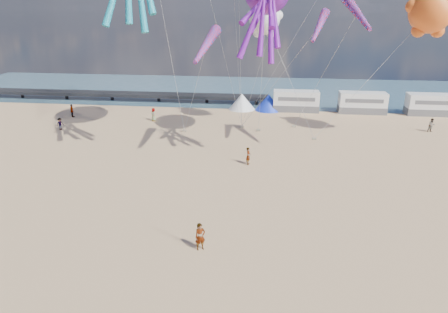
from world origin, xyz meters
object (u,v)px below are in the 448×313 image
(beachgoer_5, at_px, (248,156))
(windsock_mid, at_px, (357,13))
(beachgoer_3, at_px, (72,111))
(beachgoer_0, at_px, (153,115))
(sandbag_d, at_px, (294,126))
(sandbag_b, at_px, (258,130))
(tent_blue, at_px, (269,102))
(kite_teddy_orange, at_px, (431,11))
(motorhome_2, at_px, (431,105))
(beachgoer_7, at_px, (432,125))
(kite_panda, at_px, (265,19))
(sandbag_e, at_px, (242,127))
(windsock_left, at_px, (206,45))
(tent_white, at_px, (242,102))
(windsock_right, at_px, (319,26))
(motorhome_1, at_px, (362,103))
(sandbag_c, at_px, (314,139))
(standing_person, at_px, (200,237))
(motorhome_0, at_px, (296,101))
(beachgoer_2, at_px, (60,124))
(sandbag_a, at_px, (185,131))

(beachgoer_5, xyz_separation_m, windsock_mid, (9.44, 3.43, 13.07))
(beachgoer_3, bearing_deg, beachgoer_0, -137.72)
(sandbag_d, bearing_deg, sandbag_b, -152.82)
(tent_blue, height_order, kite_teddy_orange, kite_teddy_orange)
(motorhome_2, bearing_deg, beachgoer_7, -107.95)
(kite_panda, distance_m, kite_teddy_orange, 17.45)
(sandbag_e, bearing_deg, windsock_left, -103.13)
(beachgoer_0, bearing_deg, sandbag_b, 51.72)
(kite_panda, bearing_deg, windsock_left, -112.40)
(beachgoer_0, xyz_separation_m, kite_panda, (14.57, -1.31, 12.31))
(tent_white, xyz_separation_m, windsock_right, (8.71, -18.00, 11.54))
(motorhome_1, xyz_separation_m, beachgoer_0, (-28.82, -8.01, -0.62))
(windsock_mid, xyz_separation_m, windsock_right, (-3.20, 1.08, -1.19))
(sandbag_c, bearing_deg, tent_blue, 111.89)
(sandbag_b, distance_m, sandbag_d, 5.03)
(windsock_left, bearing_deg, windsock_right, 23.67)
(standing_person, xyz_separation_m, beachgoer_7, (23.70, 28.65, -0.05))
(beachgoer_3, relative_size, sandbag_b, 3.65)
(tent_blue, height_order, windsock_mid, windsock_mid)
(sandbag_e, relative_size, kite_panda, 0.08)
(sandbag_d, height_order, windsock_right, windsock_right)
(motorhome_0, distance_m, beachgoer_2, 32.68)
(beachgoer_0, height_order, windsock_mid, windsock_mid)
(sandbag_e, relative_size, kite_teddy_orange, 0.07)
(standing_person, height_order, beachgoer_3, beachgoer_3)
(motorhome_2, bearing_deg, beachgoer_5, -137.47)
(tent_blue, xyz_separation_m, kite_panda, (-0.75, -9.32, 11.99))
(kite_teddy_orange, bearing_deg, motorhome_0, 150.94)
(tent_blue, bearing_deg, motorhome_1, 0.00)
(beachgoer_7, distance_m, kite_panda, 24.23)
(windsock_left, bearing_deg, beachgoer_7, 33.06)
(sandbag_a, distance_m, windsock_right, 20.14)
(standing_person, bearing_deg, beachgoer_3, 99.68)
(kite_panda, bearing_deg, kite_teddy_orange, -13.93)
(tent_blue, distance_m, sandbag_d, 9.50)
(beachgoer_3, height_order, kite_panda, kite_panda)
(beachgoer_3, bearing_deg, motorhome_1, -124.81)
(beachgoer_3, distance_m, sandbag_b, 26.41)
(tent_white, xyz_separation_m, standing_person, (0.41, -37.57, -0.29))
(motorhome_1, height_order, kite_panda, kite_panda)
(sandbag_a, height_order, sandbag_e, same)
(motorhome_2, distance_m, beachgoer_7, 9.40)
(beachgoer_7, xyz_separation_m, windsock_mid, (-12.21, -10.16, 13.07))
(motorhome_1, height_order, sandbag_d, motorhome_1)
(motorhome_0, height_order, standing_person, motorhome_0)
(sandbag_a, height_order, kite_panda, kite_panda)
(motorhome_2, xyz_separation_m, windsock_right, (-18.29, -18.00, 11.24))
(sandbag_b, distance_m, kite_teddy_orange, 22.24)
(standing_person, height_order, sandbag_c, standing_person)
(sandbag_b, height_order, sandbag_d, same)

